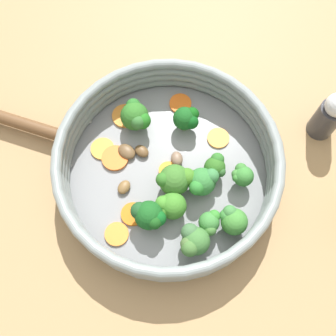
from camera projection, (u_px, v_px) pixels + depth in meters
ground_plane at (168, 174)px, 0.63m from camera, size 4.00×4.00×0.00m
skillet at (168, 173)px, 0.62m from camera, size 0.32×0.32×0.01m
skillet_rim_wall at (168, 164)px, 0.59m from camera, size 0.34×0.34×0.06m
skillet_handle at (18, 122)px, 0.64m from camera, size 0.19×0.08×0.02m
skillet_rivet_left at (89, 121)px, 0.64m from camera, size 0.01×0.01×0.01m
skillet_rivet_right at (69, 165)px, 0.62m from camera, size 0.01×0.01×0.01m
carrot_slice_0 at (134, 215)px, 0.59m from camera, size 0.04×0.04×0.01m
carrot_slice_1 at (125, 116)px, 0.65m from camera, size 0.05×0.05×0.00m
carrot_slice_2 at (117, 234)px, 0.58m from camera, size 0.04×0.04×0.00m
carrot_slice_3 at (218, 138)px, 0.64m from camera, size 0.04×0.04×0.00m
carrot_slice_4 at (103, 149)px, 0.63m from camera, size 0.04×0.04×0.00m
carrot_slice_5 at (180, 104)px, 0.66m from camera, size 0.05×0.05×0.00m
carrot_slice_6 at (167, 173)px, 0.61m from camera, size 0.04×0.04×0.01m
carrot_slice_7 at (115, 158)px, 0.62m from camera, size 0.06×0.06×0.01m
broccoli_floret_0 at (202, 182)px, 0.58m from camera, size 0.04×0.05×0.05m
broccoli_floret_1 at (194, 241)px, 0.55m from camera, size 0.05×0.05×0.05m
broccoli_floret_2 at (171, 206)px, 0.57m from camera, size 0.04×0.04×0.05m
broccoli_floret_3 at (210, 223)px, 0.56m from camera, size 0.03×0.04×0.04m
broccoli_floret_4 at (216, 166)px, 0.59m from camera, size 0.04×0.04×0.04m
broccoli_floret_5 at (242, 175)px, 0.59m from camera, size 0.03×0.03×0.04m
broccoli_floret_6 at (136, 116)px, 0.62m from camera, size 0.05×0.05×0.05m
broccoli_floret_7 at (187, 119)px, 0.62m from camera, size 0.04×0.04×0.05m
broccoli_floret_8 at (233, 220)px, 0.56m from camera, size 0.04×0.04×0.05m
broccoli_floret_9 at (175, 180)px, 0.58m from camera, size 0.05×0.05×0.05m
broccoli_floret_10 at (149, 216)px, 0.56m from camera, size 0.05×0.04×0.05m
mushroom_piece_0 at (127, 152)px, 0.62m from camera, size 0.03×0.02×0.01m
mushroom_piece_1 at (142, 151)px, 0.62m from camera, size 0.02×0.02×0.01m
mushroom_piece_2 at (178, 159)px, 0.62m from camera, size 0.03×0.03×0.01m
mushroom_piece_3 at (124, 187)px, 0.60m from camera, size 0.02×0.03×0.01m
salt_shaker at (330, 115)px, 0.61m from camera, size 0.04×0.04×0.10m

